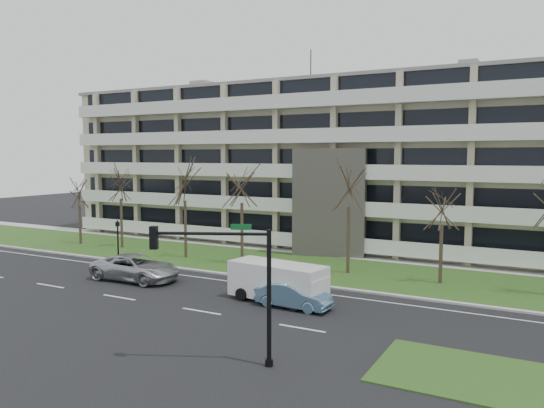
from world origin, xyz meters
The scene contains 18 objects.
ground centered at (0.00, 0.00, 0.00)m, with size 160.00×160.00×0.00m, color black.
grass_verge centered at (0.00, 13.00, 0.03)m, with size 90.00×10.00×0.06m, color #244918.
curb centered at (0.00, 8.00, 0.06)m, with size 90.00×0.35×0.12m, color #B2B2AD.
sidewalk centered at (0.00, 18.50, 0.04)m, with size 90.00×2.00×0.08m, color #B2B2AD.
grass_median centered at (14.00, -2.00, 0.03)m, with size 7.00×5.00×0.06m, color #244918.
lane_edge_line centered at (0.00, 6.50, 0.01)m, with size 90.00×0.12×0.01m, color white.
apartment_building centered at (-0.01, 25.32, 7.61)m, with size 60.50×15.10×18.75m.
silver_pickup centered at (-8.16, 3.80, 0.87)m, with size 2.89×6.27×1.74m, color #ADAFB4.
blue_sedan centered at (4.11, 2.96, 0.71)m, with size 1.51×4.33×1.43m, color #6B97B9.
white_van centered at (2.82, 3.66, 1.34)m, with size 6.00×2.93×2.24m.
traffic_signal centered at (5.31, -5.50, 3.72)m, with size 4.57×2.25×5.74m.
pedestrian_signal centered at (-14.61, 8.77, 2.02)m, with size 0.37×0.33×3.17m.
tree_0 centered at (-22.95, 12.38, 5.10)m, with size 3.28×3.28×6.56m.
tree_1 centered at (-18.06, 12.77, 6.27)m, with size 4.03×4.03×8.06m.
tree_2 centered at (-9.97, 11.67, 6.58)m, with size 4.23×4.23×8.46m.
tree_3 centered at (-4.46, 11.54, 6.68)m, with size 4.29×4.29×8.58m.
tree_4 centered at (3.79, 12.53, 6.66)m, with size 4.28×4.28×8.56m.
tree_5 centered at (10.22, 12.50, 5.35)m, with size 3.44×3.44×6.88m.
Camera 1 is at (16.62, -22.93, 8.45)m, focal length 35.00 mm.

